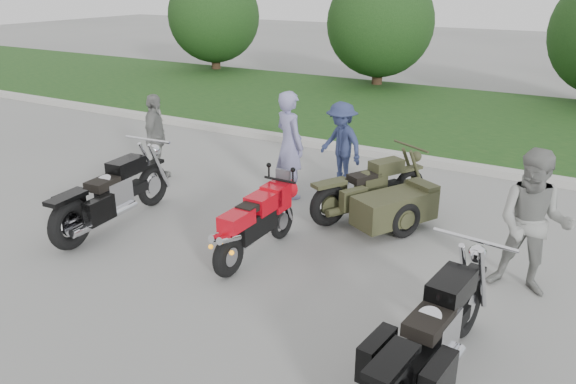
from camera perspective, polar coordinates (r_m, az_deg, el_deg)
The scene contains 13 objects.
ground at distance 7.55m, azimuth -8.46°, elevation -8.21°, with size 80.00×80.00×0.00m, color #989893.
curb at distance 12.38m, azimuth 8.96°, elevation 3.95°, with size 60.00×0.30×0.15m, color #B5B2AA.
grass_strip at distance 16.20m, azimuth 14.48°, elevation 7.57°, with size 60.00×8.00×0.14m, color #34571D.
tree_far_left at distance 23.44m, azimuth -7.54°, elevation 17.28°, with size 3.60×3.60×4.00m.
tree_mid_left at distance 19.98m, azimuth 9.35°, elevation 16.57°, with size 3.60×3.60×4.00m.
sportbike_red at distance 7.68m, azimuth -3.39°, elevation -3.06°, with size 0.32×1.89×0.90m.
cruiser_left at distance 9.01m, azimuth -17.66°, elevation -0.51°, with size 0.53×2.57×0.99m.
cruiser_right at distance 5.54m, azimuth 14.26°, elevation -14.48°, with size 0.53×2.54×0.98m.
cruiser_sidecar at distance 8.82m, azimuth 9.56°, elevation -0.84°, with size 1.75×2.16×0.89m.
person_stripe at distance 9.72m, azimuth 0.16°, elevation 4.80°, with size 0.69×0.45×1.88m, color #8381AF.
person_grey at distance 7.29m, azimuth 23.62°, elevation -2.96°, with size 0.89×0.69×1.82m, color gray.
person_denim at distance 10.45m, azimuth 5.42°, elevation 4.93°, with size 1.00×0.58×1.55m, color navy.
person_back at distance 10.90m, azimuth -13.28°, elevation 5.39°, with size 0.97×0.40×1.65m, color gray.
Camera 1 is at (4.23, -5.07, 3.66)m, focal length 35.00 mm.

